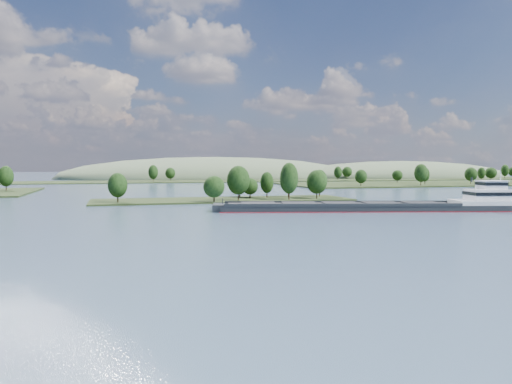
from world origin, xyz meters
name	(u,v)px	position (x,y,z in m)	size (l,w,h in m)	color
ground	(269,216)	(0.00, 120.00, 0.00)	(1800.00, 1800.00, 0.00)	#3D566A
tree_island	(243,190)	(7.61, 178.40, 4.24)	(100.00, 32.52, 15.45)	black
right_bank	(493,182)	(231.26, 299.58, 0.99)	(320.00, 90.00, 15.29)	black
back_shoreline	(176,181)	(6.91, 399.73, 0.70)	(900.00, 60.00, 15.12)	black
hill_east	(401,177)	(260.00, 470.00, 0.00)	(260.00, 140.00, 36.00)	#48593D
hill_west	(216,178)	(60.00, 500.00, 0.00)	(320.00, 160.00, 44.00)	#48593D
cargo_barge	(388,205)	(39.69, 124.62, 1.59)	(93.18, 33.11, 12.61)	black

